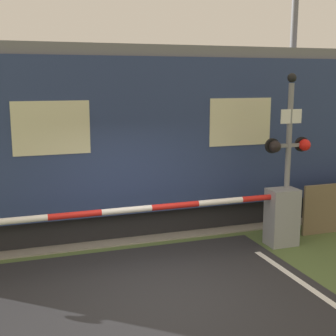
{
  "coord_description": "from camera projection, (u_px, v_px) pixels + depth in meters",
  "views": [
    {
      "loc": [
        -2.14,
        -6.61,
        3.34
      ],
      "look_at": [
        0.77,
        1.88,
        1.63
      ],
      "focal_mm": 50.0,
      "sensor_mm": 36.0,
      "label": 1
    }
  ],
  "objects": [
    {
      "name": "catenary_pole",
      "position": [
        293.0,
        77.0,
        14.28
      ],
      "size": [
        0.2,
        1.9,
        6.5
      ],
      "color": "slate",
      "rests_on": "ground_plane"
    },
    {
      "name": "train",
      "position": [
        213.0,
        132.0,
        11.46
      ],
      "size": [
        14.47,
        2.83,
        4.02
      ],
      "color": "black",
      "rests_on": "ground_plane"
    },
    {
      "name": "ground_plane",
      "position": [
        161.0,
        292.0,
        7.44
      ],
      "size": [
        80.0,
        80.0,
        0.0
      ],
      "primitive_type": "plane",
      "color": "#4C6033"
    },
    {
      "name": "crossing_barrier",
      "position": [
        253.0,
        216.0,
        9.26
      ],
      "size": [
        6.85,
        0.44,
        1.17
      ],
      "color": "gray",
      "rests_on": "ground_plane"
    },
    {
      "name": "track_bed",
      "position": [
        110.0,
        222.0,
        11.01
      ],
      "size": [
        36.0,
        3.2,
        0.13
      ],
      "color": "gray",
      "rests_on": "ground_plane"
    },
    {
      "name": "signal_post",
      "position": [
        289.0,
        149.0,
        9.42
      ],
      "size": [
        0.99,
        0.26,
        3.45
      ],
      "color": "gray",
      "rests_on": "ground_plane"
    }
  ]
}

